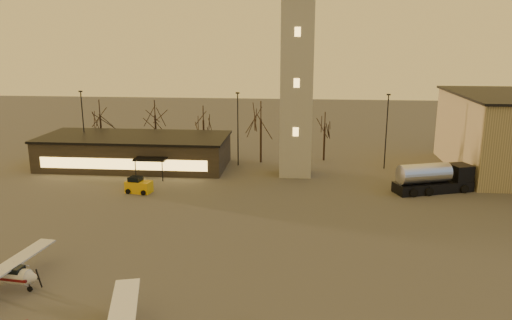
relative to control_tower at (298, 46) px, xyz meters
The scene contains 8 objects.
ground 34.15m from the control_tower, 90.00° to the right, with size 220.00×220.00×0.00m, color #403D3B.
control_tower is the anchor object (origin of this frame).
terminal 26.24m from the control_tower, behind, with size 25.40×12.20×4.30m.
light_poles 10.97m from the control_tower, 63.48° to the left, with size 58.50×12.25×10.14m.
tree_row 19.48m from the control_tower, 146.24° to the left, with size 37.20×9.20×8.80m.
cessna_rear 41.05m from the control_tower, 121.68° to the right, with size 7.68×9.68×2.66m.
fuel_truck 22.70m from the control_tower, 20.63° to the right, with size 9.51×5.42×3.40m.
service_cart 25.53m from the control_tower, 151.93° to the right, with size 3.12×2.25×1.83m.
Camera 1 is at (0.78, -32.86, 17.53)m, focal length 35.00 mm.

